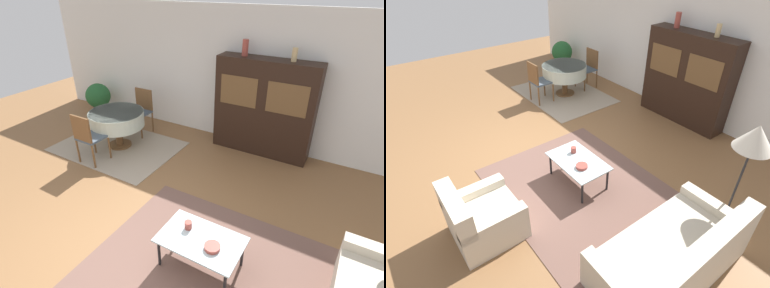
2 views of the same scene
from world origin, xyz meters
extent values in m
plane|color=brown|center=(0.00, 0.00, 0.00)|extent=(14.00, 14.00, 0.00)
cube|color=white|center=(0.00, 3.63, 1.35)|extent=(10.00, 0.06, 2.70)
cube|color=brown|center=(1.11, 0.21, 0.01)|extent=(2.85, 2.36, 0.01)
cube|color=gray|center=(-1.96, 2.02, 0.01)|extent=(2.43, 1.77, 0.01)
cylinder|color=black|center=(0.54, 0.04, 0.21)|extent=(0.04, 0.04, 0.41)
cylinder|color=black|center=(1.40, 0.04, 0.21)|extent=(0.04, 0.04, 0.41)
cylinder|color=black|center=(0.54, 0.53, 0.21)|extent=(0.04, 0.04, 0.41)
cylinder|color=black|center=(1.40, 0.53, 0.21)|extent=(0.04, 0.04, 0.41)
cube|color=silver|center=(0.97, 0.29, 0.43)|extent=(0.98, 0.61, 0.02)
cube|color=black|center=(0.63, 3.36, 0.93)|extent=(1.87, 0.44, 1.85)
cube|color=brown|center=(0.18, 3.14, 1.25)|extent=(0.71, 0.01, 0.56)
cube|color=brown|center=(1.08, 3.14, 1.25)|extent=(0.71, 0.01, 0.56)
cylinder|color=brown|center=(-1.95, 2.08, 0.03)|extent=(0.48, 0.48, 0.03)
cylinder|color=brown|center=(-1.95, 2.08, 0.24)|extent=(0.14, 0.14, 0.45)
cylinder|color=beige|center=(-1.95, 2.08, 0.61)|extent=(1.09, 1.09, 0.30)
cylinder|color=beige|center=(-1.95, 2.08, 0.75)|extent=(1.10, 1.10, 0.03)
cylinder|color=brown|center=(-2.16, 1.60, 0.25)|extent=(0.04, 0.04, 0.47)
cylinder|color=brown|center=(-1.75, 1.60, 0.25)|extent=(0.04, 0.04, 0.47)
cylinder|color=brown|center=(-2.16, 1.20, 0.25)|extent=(0.04, 0.04, 0.47)
cylinder|color=brown|center=(-1.75, 1.20, 0.25)|extent=(0.04, 0.04, 0.47)
cube|color=#475666|center=(-1.95, 1.40, 0.50)|extent=(0.44, 0.44, 0.04)
cube|color=brown|center=(-1.95, 1.20, 0.75)|extent=(0.44, 0.04, 0.47)
cylinder|color=brown|center=(-1.75, 2.57, 0.25)|extent=(0.04, 0.04, 0.47)
cylinder|color=brown|center=(-2.16, 2.57, 0.25)|extent=(0.04, 0.04, 0.47)
cylinder|color=brown|center=(-1.75, 2.97, 0.25)|extent=(0.04, 0.04, 0.47)
cylinder|color=brown|center=(-2.16, 2.97, 0.25)|extent=(0.04, 0.04, 0.47)
cube|color=#475666|center=(-1.95, 2.77, 0.50)|extent=(0.44, 0.44, 0.04)
cube|color=brown|center=(-1.95, 2.97, 0.75)|extent=(0.44, 0.04, 0.47)
cylinder|color=black|center=(2.90, 1.37, 0.01)|extent=(0.28, 0.28, 0.02)
cylinder|color=#9E4238|center=(0.76, 0.36, 0.49)|extent=(0.09, 0.09, 0.10)
cylinder|color=#9E4238|center=(1.15, 0.23, 0.46)|extent=(0.18, 0.18, 0.05)
cylinder|color=#9E4238|center=(0.17, 3.36, 2.00)|extent=(0.11, 0.11, 0.29)
cylinder|color=tan|center=(1.05, 3.36, 1.97)|extent=(0.09, 0.09, 0.23)
cylinder|color=#93664C|center=(-3.56, 3.12, 0.12)|extent=(0.36, 0.36, 0.24)
sphere|color=#235B2D|center=(-3.56, 3.12, 0.50)|extent=(0.62, 0.62, 0.62)
camera|label=1|loc=(2.14, -1.92, 3.05)|focal=28.00mm
camera|label=2|loc=(3.94, -1.96, 3.29)|focal=28.00mm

